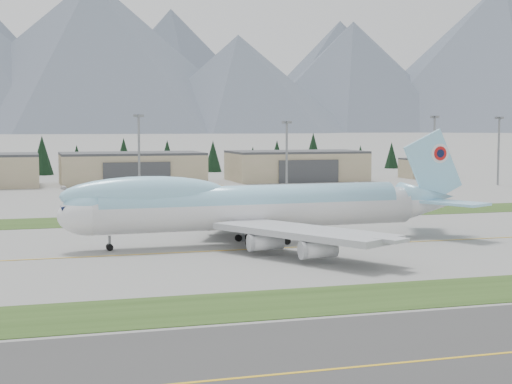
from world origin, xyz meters
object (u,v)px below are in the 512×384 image
object	(u,v)px
boeing_747_freighter	(253,206)
service_vehicle_a	(64,189)
service_vehicle_b	(218,188)
service_vehicle_c	(358,186)
hangar_right	(296,166)
hangar_center	(132,168)

from	to	relation	value
boeing_747_freighter	service_vehicle_a	size ratio (longest dim) A/B	21.32
service_vehicle_b	service_vehicle_c	xyz separation A→B (m)	(47.18, -2.75, 0.00)
hangar_right	service_vehicle_b	world-z (taller)	hangar_right
boeing_747_freighter	hangar_right	size ratio (longest dim) A/B	1.52
hangar_center	service_vehicle_c	xyz separation A→B (m)	(71.28, -29.67, -5.39)
boeing_747_freighter	service_vehicle_b	xyz separation A→B (m)	(22.50, 116.85, -6.39)
hangar_center	service_vehicle_b	bearing A→B (deg)	-48.17
hangar_center	service_vehicle_c	size ratio (longest dim) A/B	12.42
service_vehicle_a	service_vehicle_b	bearing A→B (deg)	-23.60
service_vehicle_b	service_vehicle_c	size ratio (longest dim) A/B	1.01
hangar_center	service_vehicle_a	size ratio (longest dim) A/B	13.98
hangar_right	service_vehicle_b	bearing A→B (deg)	-143.14
boeing_747_freighter	service_vehicle_a	bearing A→B (deg)	99.57
boeing_747_freighter	service_vehicle_a	world-z (taller)	boeing_747_freighter
hangar_right	service_vehicle_c	xyz separation A→B (m)	(11.28, -29.67, -5.39)
hangar_center	service_vehicle_b	xyz separation A→B (m)	(24.10, -26.92, -5.39)
boeing_747_freighter	service_vehicle_b	size ratio (longest dim) A/B	18.79
service_vehicle_a	boeing_747_freighter	bearing A→B (deg)	-90.44
hangar_right	service_vehicle_a	xyz separation A→B (m)	(-83.74, -16.86, -5.39)
hangar_right	service_vehicle_b	xyz separation A→B (m)	(-35.90, -26.92, -5.39)
hangar_center	hangar_right	world-z (taller)	same
hangar_center	service_vehicle_c	world-z (taller)	hangar_center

